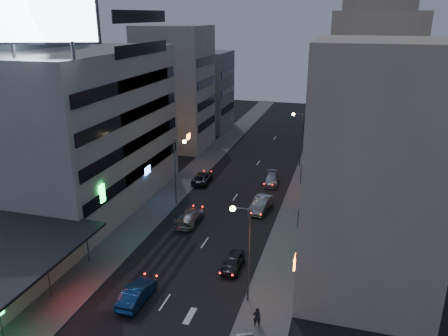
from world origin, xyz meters
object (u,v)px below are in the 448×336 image
at_px(road_car_blue, 137,294).
at_px(road_car_silver, 190,217).
at_px(scooter_silver_b, 252,326).
at_px(person, 257,317).
at_px(scooter_black_b, 263,334).
at_px(parked_car_right_far, 271,179).
at_px(parked_car_right_near, 233,262).
at_px(parked_car_right_mid, 261,204).
at_px(parked_car_left, 202,178).

bearing_deg(road_car_blue, road_car_silver, -86.74).
bearing_deg(road_car_silver, scooter_silver_b, 124.00).
bearing_deg(scooter_silver_b, person, -37.66).
height_order(person, scooter_silver_b, person).
distance_m(scooter_black_b, scooter_silver_b, 1.12).
xyz_separation_m(parked_car_right_far, scooter_silver_b, (3.97, -29.35, -0.02)).
bearing_deg(parked_car_right_near, parked_car_right_mid, 91.02).
xyz_separation_m(road_car_silver, person, (10.60, -14.63, 0.16)).
relative_size(parked_car_right_mid, parked_car_right_far, 1.04).
bearing_deg(person, road_car_silver, -66.66).
relative_size(person, scooter_black_b, 0.83).
relative_size(parked_car_right_near, road_car_blue, 0.86).
bearing_deg(road_car_blue, parked_car_right_far, -101.30).
distance_m(road_car_silver, person, 18.07).
relative_size(parked_car_right_far, road_car_silver, 0.88).
bearing_deg(scooter_silver_b, parked_car_right_near, -0.79).
relative_size(parked_car_left, scooter_silver_b, 2.73).
distance_m(parked_car_right_near, road_car_silver, 10.20).
xyz_separation_m(parked_car_right_near, road_car_silver, (-6.91, 7.51, 0.10)).
bearing_deg(scooter_black_b, scooter_silver_b, 50.76).
distance_m(parked_car_right_mid, road_car_blue, 20.46).
bearing_deg(parked_car_right_mid, scooter_silver_b, -74.05).
relative_size(parked_car_right_near, scooter_silver_b, 2.24).
xyz_separation_m(parked_car_right_mid, parked_car_right_far, (-0.35, 8.70, -0.12)).
xyz_separation_m(parked_car_right_far, scooter_black_b, (4.87, -30.01, 0.04)).
bearing_deg(scooter_black_b, parked_car_left, 23.58).
distance_m(parked_car_right_mid, parked_car_right_far, 8.71).
distance_m(road_car_blue, scooter_black_b, 10.67).
bearing_deg(scooter_silver_b, parked_car_left, 0.59).
bearing_deg(scooter_black_b, parked_car_right_near, 24.52).
bearing_deg(parked_car_right_far, parked_car_right_mid, -95.10).
distance_m(parked_car_right_near, road_car_blue, 9.11).
bearing_deg(person, scooter_silver_b, 64.72).
relative_size(scooter_black_b, scooter_silver_b, 1.11).
bearing_deg(scooter_silver_b, road_car_blue, 58.58).
distance_m(road_car_silver, scooter_silver_b, 18.57).
relative_size(parked_car_right_far, person, 2.89).
bearing_deg(scooter_black_b, parked_car_right_far, 6.28).
bearing_deg(road_car_blue, person, 177.94).
bearing_deg(parked_car_right_far, scooter_silver_b, -89.71).
relative_size(parked_car_left, road_car_silver, 0.90).
relative_size(parked_car_left, parked_car_right_far, 1.02).
xyz_separation_m(parked_car_right_mid, scooter_black_b, (4.52, -21.31, -0.09)).
bearing_deg(scooter_silver_b, parked_car_right_mid, -15.02).
xyz_separation_m(parked_car_left, road_car_blue, (3.46, -26.27, 0.09)).
bearing_deg(scooter_black_b, road_car_silver, 32.32).
height_order(parked_car_left, person, person).
bearing_deg(parked_car_left, person, 112.27).
relative_size(parked_car_right_far, scooter_silver_b, 2.67).
distance_m(road_car_blue, scooter_silver_b, 9.68).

